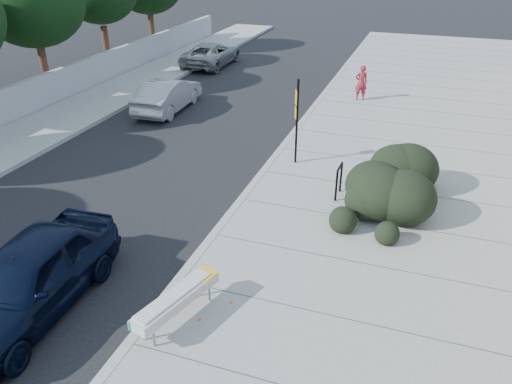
# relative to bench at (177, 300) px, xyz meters

# --- Properties ---
(ground) EXTENTS (120.00, 120.00, 0.00)m
(ground) POSITION_rel_bench_xyz_m (-0.60, 3.11, -0.65)
(ground) COLOR black
(ground) RESTS_ON ground
(sidewalk_near) EXTENTS (11.20, 50.00, 0.15)m
(sidewalk_near) POSITION_rel_bench_xyz_m (5.00, 8.11, -0.57)
(sidewalk_near) COLOR gray
(sidewalk_near) RESTS_ON ground
(sidewalk_far) EXTENTS (3.00, 50.00, 0.15)m
(sidewalk_far) POSITION_rel_bench_xyz_m (-10.10, 8.11, -0.57)
(sidewalk_far) COLOR gray
(sidewalk_far) RESTS_ON ground
(curb_near) EXTENTS (0.22, 50.00, 0.17)m
(curb_near) POSITION_rel_bench_xyz_m (-0.60, 8.11, -0.56)
(curb_near) COLOR #9E9E99
(curb_near) RESTS_ON ground
(curb_far) EXTENTS (0.22, 50.00, 0.17)m
(curb_far) POSITION_rel_bench_xyz_m (-8.60, 8.11, -0.56)
(curb_far) COLOR #9E9E99
(curb_far) RESTS_ON ground
(far_wall) EXTENTS (0.30, 40.00, 1.50)m
(far_wall) POSITION_rel_bench_xyz_m (-11.80, 8.11, 0.10)
(far_wall) COLOR #9E9E99
(far_wall) RESTS_ON ground
(tree_far_d) EXTENTS (4.60, 4.60, 6.16)m
(tree_far_d) POSITION_rel_bench_xyz_m (-13.10, 12.11, 3.54)
(tree_far_d) COLOR #332114
(tree_far_d) RESTS_ON ground
(bench) EXTENTS (1.01, 2.11, 0.63)m
(bench) POSITION_rel_bench_xyz_m (0.00, 0.00, 0.00)
(bench) COLOR gray
(bench) RESTS_ON sidewalk_near
(bike_rack) EXTENTS (0.08, 0.67, 0.97)m
(bike_rack) POSITION_rel_bench_xyz_m (2.00, 6.21, 0.08)
(bike_rack) COLOR black
(bike_rack) RESTS_ON sidewalk_near
(sign_post) EXTENTS (0.16, 0.31, 2.82)m
(sign_post) POSITION_rel_bench_xyz_m (0.19, 8.11, 1.09)
(sign_post) COLOR black
(sign_post) RESTS_ON sidewalk_near
(hedge) EXTENTS (3.41, 4.61, 1.55)m
(hedge) POSITION_rel_bench_xyz_m (3.40, 6.17, 0.28)
(hedge) COLOR black
(hedge) RESTS_ON sidewalk_near
(sedan_navy) EXTENTS (2.07, 4.71, 1.58)m
(sedan_navy) POSITION_rel_bench_xyz_m (-3.07, -0.56, 0.14)
(sedan_navy) COLOR black
(sedan_navy) RESTS_ON ground
(wagon_silver) EXTENTS (1.67, 4.27, 1.39)m
(wagon_silver) POSITION_rel_bench_xyz_m (-6.60, 11.96, 0.04)
(wagon_silver) COLOR #9FA0A4
(wagon_silver) RESTS_ON ground
(suv_silver) EXTENTS (2.19, 4.73, 1.31)m
(suv_silver) POSITION_rel_bench_xyz_m (-8.10, 20.04, 0.01)
(suv_silver) COLOR gray
(suv_silver) RESTS_ON ground
(pedestrian) EXTENTS (0.67, 0.57, 1.57)m
(pedestrian) POSITION_rel_bench_xyz_m (1.15, 15.77, 0.29)
(pedestrian) COLOR maroon
(pedestrian) RESTS_ON sidewalk_near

